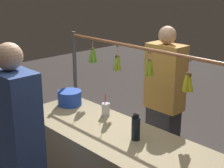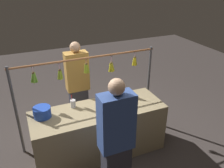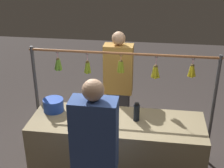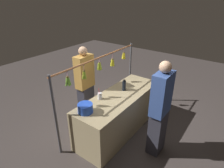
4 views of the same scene
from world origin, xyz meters
The scene contains 8 objects.
ground_plane centered at (0.00, 0.00, 0.00)m, with size 12.00×12.00×0.00m, color #403835.
market_counter centered at (0.00, 0.00, 0.42)m, with size 2.09×0.73×0.84m, color tan.
display_rack centered at (0.00, -0.49, 1.12)m, with size 2.43×0.11×1.56m.
water_bottle centered at (-0.23, -0.04, 0.95)m, with size 0.07×0.07×0.23m.
blue_bucket centered at (0.83, -0.13, 0.91)m, with size 0.26×0.26×0.16m, color blue.
drink_cup centered at (0.34, -0.22, 0.90)m, with size 0.08×0.08×0.22m.
vendor_person centered at (0.09, -0.84, 0.84)m, with size 0.40×0.22×1.70m.
customer_person centered at (0.09, 0.88, 0.87)m, with size 0.42×0.23×1.75m.
Camera 4 is at (2.71, 1.82, 2.68)m, focal length 30.34 mm.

